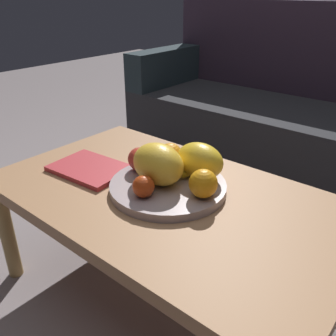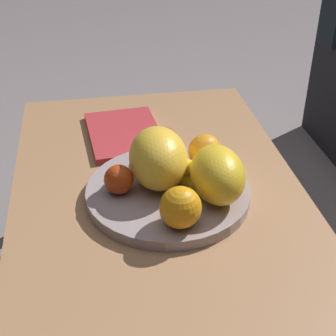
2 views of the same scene
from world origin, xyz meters
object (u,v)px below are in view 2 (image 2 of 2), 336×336
at_px(coffee_table, 161,216).
at_px(apple_front, 119,179).
at_px(melon_smaller_beside, 217,174).
at_px(orange_left, 205,151).
at_px(orange_front, 180,207).
at_px(apple_left, 163,143).
at_px(banana_bunch, 178,169).
at_px(fruit_bowl, 168,192).
at_px(melon_large_front, 159,158).
at_px(magazine, 124,133).

bearing_deg(coffee_table, apple_front, -96.97).
distance_m(melon_smaller_beside, orange_left, 0.12).
relative_size(melon_smaller_beside, orange_front, 1.90).
xyz_separation_m(orange_left, apple_front, (0.07, -0.20, -0.01)).
xyz_separation_m(apple_left, banana_bunch, (0.10, 0.02, -0.01)).
distance_m(fruit_bowl, melon_large_front, 0.08).
bearing_deg(banana_bunch, apple_front, -81.41).
xyz_separation_m(coffee_table, melon_large_front, (-0.03, 0.00, 0.13)).
relative_size(coffee_table, apple_left, 14.45).
relative_size(apple_front, magazine, 0.25).
bearing_deg(melon_large_front, melon_smaller_beside, 56.94).
bearing_deg(apple_left, coffee_table, -11.35).
height_order(melon_large_front, banana_bunch, melon_large_front).
distance_m(apple_front, apple_left, 0.17).
height_order(orange_front, magazine, orange_front).
distance_m(orange_left, apple_left, 0.10).
xyz_separation_m(fruit_bowl, orange_left, (-0.07, 0.10, 0.05)).
relative_size(fruit_bowl, magazine, 1.41).
bearing_deg(orange_front, fruit_bowl, -178.71).
height_order(coffee_table, apple_front, apple_front).
bearing_deg(magazine, melon_smaller_beside, 21.16).
xyz_separation_m(coffee_table, orange_left, (-0.08, 0.11, 0.11)).
xyz_separation_m(melon_smaller_beside, orange_left, (-0.12, 0.00, -0.02)).
distance_m(melon_smaller_beside, apple_front, 0.20).
relative_size(coffee_table, melon_smaller_beside, 6.98).
bearing_deg(apple_front, banana_bunch, 98.59).
height_order(apple_front, magazine, apple_front).
bearing_deg(apple_left, melon_large_front, -14.39).
bearing_deg(apple_left, melon_smaller_beside, 25.52).
bearing_deg(melon_smaller_beside, fruit_bowl, -116.96).
height_order(melon_smaller_beside, banana_bunch, melon_smaller_beside).
distance_m(melon_smaller_beside, orange_front, 0.12).
bearing_deg(orange_left, banana_bunch, -55.25).
bearing_deg(coffee_table, banana_bunch, 125.35).
bearing_deg(banana_bunch, apple_left, -171.71).
bearing_deg(melon_large_front, orange_front, 7.25).
bearing_deg(fruit_bowl, apple_front, -91.30).
distance_m(fruit_bowl, apple_front, 0.11).
xyz_separation_m(fruit_bowl, banana_bunch, (-0.02, 0.03, 0.04)).
height_order(coffee_table, fruit_bowl, fruit_bowl).
bearing_deg(melon_smaller_beside, banana_bunch, -135.61).
distance_m(coffee_table, melon_smaller_beside, 0.17).
bearing_deg(coffee_table, orange_front, 9.54).
xyz_separation_m(orange_left, magazine, (-0.21, -0.16, -0.06)).
distance_m(orange_front, banana_bunch, 0.15).
bearing_deg(apple_left, fruit_bowl, -4.65).
bearing_deg(coffee_table, apple_left, 168.65).
xyz_separation_m(apple_left, magazine, (-0.16, -0.08, -0.05)).
bearing_deg(orange_front, apple_left, 178.29).
distance_m(orange_front, magazine, 0.42).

